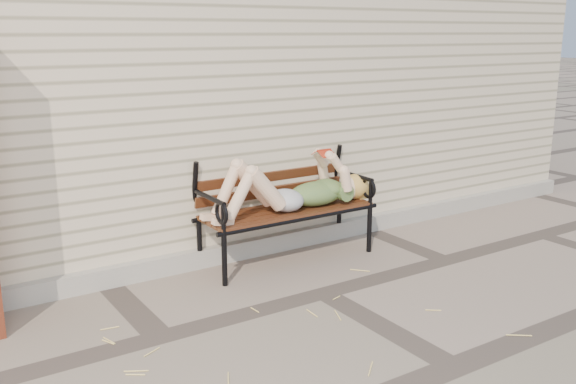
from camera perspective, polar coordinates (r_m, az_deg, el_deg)
ground at (r=4.69m, az=3.17°, el=-8.97°), size 80.00×80.00×0.00m
house_wall at (r=6.97m, az=-11.67°, el=11.05°), size 8.00×4.00×3.00m
foundation_strip at (r=5.42m, az=-2.90°, el=-4.88°), size 8.00×0.10×0.15m
garden_bench at (r=5.25m, az=-0.62°, el=0.16°), size 1.58×0.63×1.02m
reading_woman at (r=5.15m, az=0.25°, el=0.26°), size 1.49×0.34×0.47m
straw_scatter at (r=3.81m, az=0.80°, el=-14.64°), size 2.97×1.48×0.01m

